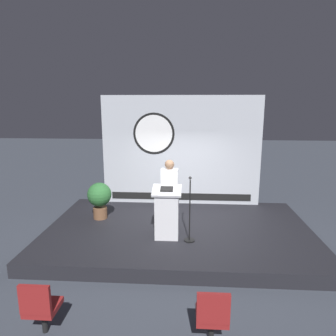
% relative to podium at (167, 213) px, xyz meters
% --- Properties ---
extents(ground_plane, '(40.00, 40.00, 0.00)m').
position_rel_podium_xyz_m(ground_plane, '(0.25, 0.60, -0.88)').
color(ground_plane, '#383D47').
extents(stage_platform, '(6.40, 4.00, 0.30)m').
position_rel_podium_xyz_m(stage_platform, '(0.25, 0.60, -0.73)').
color(stage_platform, black).
rests_on(stage_platform, ground).
extents(banner_display, '(4.63, 0.12, 3.20)m').
position_rel_podium_xyz_m(banner_display, '(0.23, 2.45, 1.02)').
color(banner_display, '#B2B7C1').
rests_on(banner_display, stage_platform).
extents(podium, '(0.64, 0.50, 1.19)m').
position_rel_podium_xyz_m(podium, '(0.00, 0.00, 0.00)').
color(podium, silver).
rests_on(podium, stage_platform).
extents(speaker_person, '(0.40, 0.26, 1.70)m').
position_rel_podium_xyz_m(speaker_person, '(0.03, 0.48, 0.29)').
color(speaker_person, black).
rests_on(speaker_person, stage_platform).
extents(microphone_stand, '(0.24, 0.54, 1.39)m').
position_rel_podium_xyz_m(microphone_stand, '(0.51, -0.10, -0.09)').
color(microphone_stand, black).
rests_on(microphone_stand, stage_platform).
extents(potted_plant, '(0.62, 0.62, 0.96)m').
position_rel_podium_xyz_m(potted_plant, '(-1.83, 1.05, 0.00)').
color(potted_plant, brown).
rests_on(potted_plant, stage_platform).
extents(audience_chair_left, '(0.44, 0.45, 0.89)m').
position_rel_podium_xyz_m(audience_chair_left, '(-1.61, -2.77, -0.38)').
color(audience_chair_left, black).
rests_on(audience_chair_left, ground).
extents(audience_chair_right, '(0.44, 0.45, 0.89)m').
position_rel_podium_xyz_m(audience_chair_right, '(0.81, -2.79, -0.38)').
color(audience_chair_right, black).
rests_on(audience_chair_right, ground).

